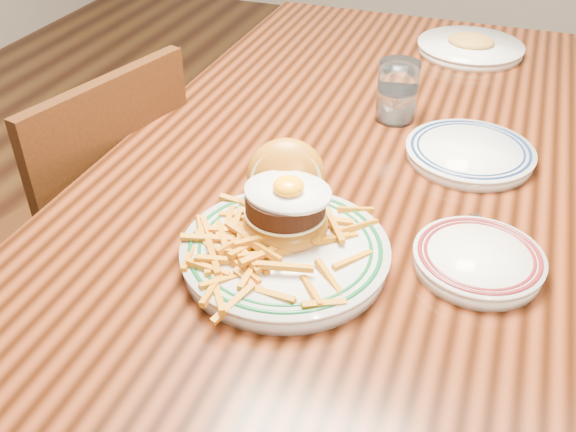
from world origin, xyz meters
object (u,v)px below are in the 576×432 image
(chair_left, at_px, (97,231))
(main_plate, at_px, (285,233))
(table, at_px, (346,180))
(side_plate, at_px, (478,259))

(chair_left, bearing_deg, main_plate, -10.04)
(table, xyz_separation_m, chair_left, (-0.56, -0.12, -0.19))
(side_plate, bearing_deg, chair_left, -171.64)
(chair_left, distance_m, side_plate, 0.91)
(table, height_order, chair_left, chair_left)
(chair_left, relative_size, main_plate, 2.64)
(table, height_order, main_plate, main_plate)
(side_plate, bearing_deg, table, 153.93)
(table, relative_size, side_plate, 7.81)
(main_plate, height_order, side_plate, main_plate)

